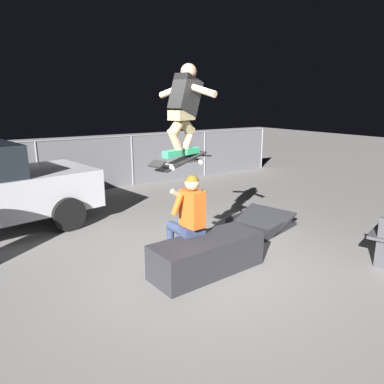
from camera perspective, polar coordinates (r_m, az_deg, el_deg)
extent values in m
plane|color=slate|center=(5.16, 2.33, -11.53)|extent=(40.00, 40.00, 0.00)
cube|color=#28282D|center=(4.90, 2.40, -9.99)|extent=(1.61, 0.72, 0.47)
cube|color=#2D3856|center=(4.93, 0.00, -6.09)|extent=(0.32, 0.20, 0.12)
cube|color=#D15119|center=(4.83, 0.00, -2.64)|extent=(0.22, 0.35, 0.50)
sphere|color=tan|center=(4.74, 0.00, 1.41)|extent=(0.20, 0.20, 0.20)
sphere|color=brown|center=(4.74, 0.00, 1.64)|extent=(0.19, 0.19, 0.19)
cylinder|color=#D15119|center=(4.74, -2.36, -2.04)|extent=(0.20, 0.09, 0.29)
cylinder|color=tan|center=(4.84, -2.28, -0.47)|extent=(0.24, 0.09, 0.19)
cylinder|color=#D15119|center=(4.97, 1.41, -1.25)|extent=(0.20, 0.09, 0.29)
cylinder|color=tan|center=(4.98, -0.02, -0.05)|extent=(0.24, 0.09, 0.19)
cylinder|color=#2D3856|center=(5.04, -2.21, -5.89)|extent=(0.17, 0.41, 0.14)
cylinder|color=#2D3856|center=(5.28, -3.45, -7.89)|extent=(0.11, 0.11, 0.43)
cube|color=black|center=(5.41, -3.71, -9.84)|extent=(0.12, 0.27, 0.08)
cylinder|color=#2D3856|center=(5.14, -0.56, -5.47)|extent=(0.17, 0.41, 0.14)
cylinder|color=#2D3856|center=(5.38, -1.85, -7.46)|extent=(0.11, 0.11, 0.43)
cube|color=black|center=(5.50, -2.14, -9.38)|extent=(0.12, 0.27, 0.08)
cube|color=black|center=(4.59, -1.62, 4.99)|extent=(0.81, 0.43, 0.17)
cube|color=black|center=(4.93, 1.79, 5.87)|extent=(0.18, 0.23, 0.03)
cube|color=black|center=(4.26, -5.57, 4.47)|extent=(0.17, 0.23, 0.08)
cube|color=#99999E|center=(4.80, 0.56, 5.11)|extent=(0.11, 0.17, 0.04)
cylinder|color=white|center=(4.86, -0.28, 4.93)|extent=(0.06, 0.05, 0.05)
cylinder|color=white|center=(4.75, 1.41, 4.71)|extent=(0.06, 0.05, 0.05)
cube|color=#99999E|center=(4.39, -4.00, 4.19)|extent=(0.11, 0.17, 0.04)
cylinder|color=white|center=(4.45, -4.85, 4.00)|extent=(0.06, 0.05, 0.05)
cylinder|color=white|center=(4.33, -3.12, 3.74)|extent=(0.06, 0.05, 0.05)
cube|color=#2D9E66|center=(4.71, -0.20, 6.58)|extent=(0.28, 0.17, 0.08)
cube|color=#2D9E66|center=(4.44, -3.15, 6.09)|extent=(0.28, 0.17, 0.08)
cylinder|color=tan|center=(4.65, -0.63, 8.47)|extent=(0.26, 0.17, 0.31)
cylinder|color=#8C7C56|center=(4.58, -1.22, 10.89)|extent=(0.36, 0.23, 0.33)
cylinder|color=tan|center=(4.46, -2.71, 8.21)|extent=(0.26, 0.17, 0.31)
cylinder|color=#8C7C56|center=(4.49, -2.12, 10.82)|extent=(0.36, 0.23, 0.33)
cube|color=#8C7C56|center=(4.53, -1.67, 12.12)|extent=(0.35, 0.28, 0.12)
cube|color=black|center=(4.59, -1.02, 15.15)|extent=(0.50, 0.35, 0.52)
sphere|color=tan|center=(4.65, -0.54, 18.59)|extent=(0.20, 0.20, 0.20)
cylinder|color=tan|center=(4.75, -2.98, 15.83)|extent=(0.21, 0.45, 0.19)
cylinder|color=tan|center=(4.47, 1.39, 15.94)|extent=(0.21, 0.45, 0.19)
cube|color=#28282D|center=(6.72, 10.48, -5.23)|extent=(1.32, 1.22, 0.06)
cube|color=#28282D|center=(6.70, 10.50, -4.78)|extent=(1.28, 1.21, 0.33)
cube|color=#28282D|center=(7.03, 7.87, -3.83)|extent=(0.98, 0.29, 0.16)
cube|color=#28282D|center=(6.40, 13.39, -5.95)|extent=(0.98, 0.29, 0.16)
cylinder|color=slate|center=(9.19, -23.28, 3.26)|extent=(0.05, 0.05, 1.34)
cylinder|color=slate|center=(9.88, -9.48, 4.92)|extent=(0.05, 0.05, 1.34)
cylinder|color=slate|center=(11.05, 2.02, 6.09)|extent=(0.05, 0.05, 1.34)
cylinder|color=slate|center=(12.58, 11.05, 6.83)|extent=(0.05, 0.05, 1.34)
cylinder|color=slate|center=(9.38, -16.42, 8.19)|extent=(12.00, 0.04, 0.04)
cube|color=#59595E|center=(9.47, -16.13, 4.15)|extent=(12.00, 0.01, 1.34)
cylinder|color=black|center=(8.29, -24.01, -0.56)|extent=(0.63, 0.32, 0.60)
cylinder|color=black|center=(6.75, -19.11, -3.29)|extent=(0.63, 0.32, 0.60)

